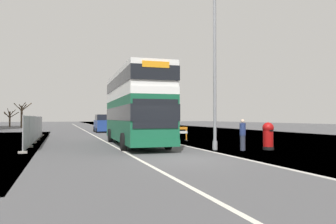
% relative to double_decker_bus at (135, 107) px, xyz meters
% --- Properties ---
extents(ground, '(140.00, 280.00, 0.10)m').
position_rel_double_decker_bus_xyz_m(ground, '(0.81, -7.78, -2.65)').
color(ground, '#4C4C4F').
extents(double_decker_bus, '(3.15, 11.44, 4.88)m').
position_rel_double_decker_bus_xyz_m(double_decker_bus, '(0.00, 0.00, 0.00)').
color(double_decker_bus, '#145638').
rests_on(double_decker_bus, ground).
extents(lamppost_foreground, '(0.29, 0.70, 9.41)m').
position_rel_double_decker_bus_xyz_m(lamppost_foreground, '(3.61, -4.72, 1.87)').
color(lamppost_foreground, gray).
rests_on(lamppost_foreground, ground).
extents(red_pillar_postbox, '(0.65, 0.65, 1.58)m').
position_rel_double_decker_bus_xyz_m(red_pillar_postbox, '(6.56, -5.62, -1.73)').
color(red_pillar_postbox, black).
rests_on(red_pillar_postbox, ground).
extents(roadworks_barrier, '(1.90, 0.62, 1.11)m').
position_rel_double_decker_bus_xyz_m(roadworks_barrier, '(3.87, 2.46, -1.89)').
color(roadworks_barrier, orange).
rests_on(roadworks_barrier, ground).
extents(construction_site_fence, '(0.44, 17.20, 2.01)m').
position_rel_double_decker_bus_xyz_m(construction_site_fence, '(-6.61, 5.39, -1.64)').
color(construction_site_fence, '#A8AAAD').
rests_on(construction_site_fence, ground).
extents(car_oncoming_near, '(2.08, 4.38, 2.25)m').
position_rel_double_decker_bus_xyz_m(car_oncoming_near, '(0.35, 19.87, -1.54)').
color(car_oncoming_near, navy).
rests_on(car_oncoming_near, ground).
extents(car_receding_mid, '(1.99, 4.02, 2.06)m').
position_rel_double_decker_bus_xyz_m(car_receding_mid, '(0.90, 26.08, -1.62)').
color(car_receding_mid, slate).
rests_on(car_receding_mid, ground).
extents(bare_tree_far_verge_mid, '(3.11, 2.18, 4.77)m').
position_rel_double_decker_bus_xyz_m(bare_tree_far_verge_mid, '(-11.60, 43.24, -0.04)').
color(bare_tree_far_verge_mid, '#4C3D2D').
rests_on(bare_tree_far_verge_mid, ground).
extents(bare_tree_far_verge_far, '(2.88, 3.05, 3.69)m').
position_rel_double_decker_bus_xyz_m(bare_tree_far_verge_far, '(-14.48, 49.27, -0.64)').
color(bare_tree_far_verge_far, '#4C3D2D').
rests_on(bare_tree_far_verge_far, ground).
extents(pedestrian_at_kerb, '(0.34, 0.34, 1.76)m').
position_rel_double_decker_bus_xyz_m(pedestrian_at_kerb, '(4.92, -5.55, -1.71)').
color(pedestrian_at_kerb, '#2D3342').
rests_on(pedestrian_at_kerb, ground).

